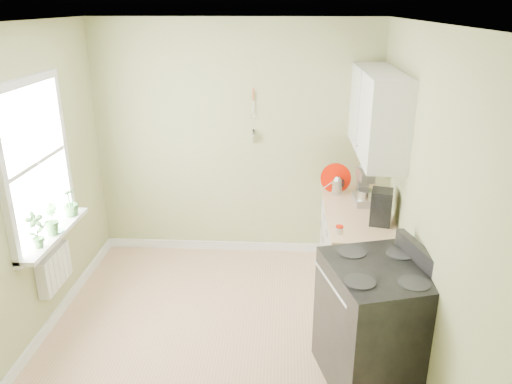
# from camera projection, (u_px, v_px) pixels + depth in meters

# --- Properties ---
(floor) EXTENTS (3.20, 3.60, 0.02)m
(floor) POSITION_uv_depth(u_px,v_px,m) (219.00, 343.00, 4.45)
(floor) COLOR tan
(floor) RESTS_ON ground
(ceiling) EXTENTS (3.20, 3.60, 0.02)m
(ceiling) POSITION_uv_depth(u_px,v_px,m) (209.00, 21.00, 3.49)
(ceiling) COLOR white
(ceiling) RESTS_ON wall_back
(wall_back) EXTENTS (3.20, 0.02, 2.70)m
(wall_back) POSITION_uv_depth(u_px,v_px,m) (236.00, 142.00, 5.66)
(wall_back) COLOR tan
(wall_back) RESTS_ON floor
(wall_left) EXTENTS (0.02, 3.60, 2.70)m
(wall_left) POSITION_uv_depth(u_px,v_px,m) (18.00, 197.00, 4.06)
(wall_left) COLOR tan
(wall_left) RESTS_ON floor
(wall_right) EXTENTS (0.02, 3.60, 2.70)m
(wall_right) POSITION_uv_depth(u_px,v_px,m) (420.00, 206.00, 3.88)
(wall_right) COLOR tan
(wall_right) RESTS_ON floor
(base_cabinets) EXTENTS (0.60, 1.60, 0.87)m
(base_cabinets) POSITION_uv_depth(u_px,v_px,m) (355.00, 250.00, 5.16)
(base_cabinets) COLOR white
(base_cabinets) RESTS_ON floor
(countertop) EXTENTS (0.64, 1.60, 0.04)m
(countertop) POSITION_uv_depth(u_px,v_px,m) (357.00, 210.00, 5.00)
(countertop) COLOR #E7BD8D
(countertop) RESTS_ON base_cabinets
(upper_cabinets) EXTENTS (0.35, 1.40, 0.80)m
(upper_cabinets) POSITION_uv_depth(u_px,v_px,m) (377.00, 113.00, 4.74)
(upper_cabinets) COLOR white
(upper_cabinets) RESTS_ON wall_right
(window) EXTENTS (0.06, 1.14, 1.44)m
(window) POSITION_uv_depth(u_px,v_px,m) (35.00, 163.00, 4.26)
(window) COLOR white
(window) RESTS_ON wall_left
(window_sill) EXTENTS (0.18, 1.14, 0.04)m
(window_sill) POSITION_uv_depth(u_px,v_px,m) (54.00, 234.00, 4.50)
(window_sill) COLOR white
(window_sill) RESTS_ON wall_left
(radiator) EXTENTS (0.12, 0.50, 0.35)m
(radiator) POSITION_uv_depth(u_px,v_px,m) (54.00, 269.00, 4.57)
(radiator) COLOR white
(radiator) RESTS_ON wall_left
(wall_utensils) EXTENTS (0.02, 0.14, 0.58)m
(wall_utensils) POSITION_uv_depth(u_px,v_px,m) (253.00, 124.00, 5.54)
(wall_utensils) COLOR #E7BD8D
(wall_utensils) RESTS_ON wall_back
(stove) EXTENTS (0.93, 1.00, 1.15)m
(stove) POSITION_uv_depth(u_px,v_px,m) (376.00, 325.00, 3.83)
(stove) COLOR black
(stove) RESTS_ON floor
(stand_mixer) EXTENTS (0.21, 0.34, 0.39)m
(stand_mixer) POSITION_uv_depth(u_px,v_px,m) (364.00, 187.00, 5.06)
(stand_mixer) COLOR #B2B2B7
(stand_mixer) RESTS_ON countertop
(kettle) EXTENTS (0.20, 0.12, 0.20)m
(kettle) POSITION_uv_depth(u_px,v_px,m) (337.00, 185.00, 5.32)
(kettle) COLOR silver
(kettle) RESTS_ON countertop
(coffee_maker) EXTENTS (0.23, 0.24, 0.33)m
(coffee_maker) POSITION_uv_depth(u_px,v_px,m) (381.00, 208.00, 4.58)
(coffee_maker) COLOR black
(coffee_maker) RESTS_ON countertop
(red_tray) EXTENTS (0.33, 0.08, 0.32)m
(red_tray) POSITION_uv_depth(u_px,v_px,m) (336.00, 178.00, 5.34)
(red_tray) COLOR #B10F00
(red_tray) RESTS_ON countertop
(jar) EXTENTS (0.07, 0.07, 0.08)m
(jar) POSITION_uv_depth(u_px,v_px,m) (339.00, 230.00, 4.42)
(jar) COLOR #C0AE97
(jar) RESTS_ON countertop
(plant_a) EXTENTS (0.20, 0.21, 0.33)m
(plant_a) POSITION_uv_depth(u_px,v_px,m) (36.00, 230.00, 4.14)
(plant_a) COLOR #3E6F36
(plant_a) RESTS_ON window_sill
(plant_b) EXTENTS (0.20, 0.21, 0.29)m
(plant_b) POSITION_uv_depth(u_px,v_px,m) (51.00, 219.00, 4.40)
(plant_b) COLOR #3E6F36
(plant_b) RESTS_ON window_sill
(plant_c) EXTENTS (0.21, 0.21, 0.28)m
(plant_c) POSITION_uv_depth(u_px,v_px,m) (70.00, 202.00, 4.79)
(plant_c) COLOR #3E6F36
(plant_c) RESTS_ON window_sill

